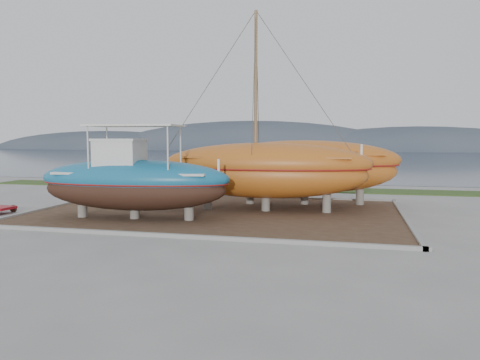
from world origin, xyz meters
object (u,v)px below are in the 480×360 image
(orange_bare_hull, at_px, (305,173))
(blue_caique, at_px, (134,172))
(orange_sailboat, at_px, (266,112))
(white_dinghy, at_px, (108,191))

(orange_bare_hull, bearing_deg, blue_caique, -147.68)
(blue_caique, height_order, orange_sailboat, orange_sailboat)
(blue_caique, xyz_separation_m, orange_sailboat, (5.55, 3.67, 2.87))
(blue_caique, relative_size, orange_sailboat, 0.85)
(white_dinghy, distance_m, orange_sailboat, 10.66)
(orange_sailboat, distance_m, orange_bare_hull, 4.70)
(white_dinghy, distance_m, orange_bare_hull, 11.53)
(white_dinghy, bearing_deg, blue_caique, -43.20)
(orange_sailboat, bearing_deg, blue_caique, -150.17)
(blue_caique, distance_m, orange_bare_hull, 9.79)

